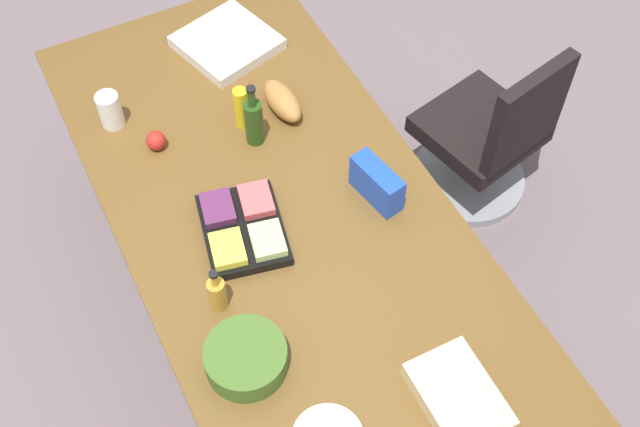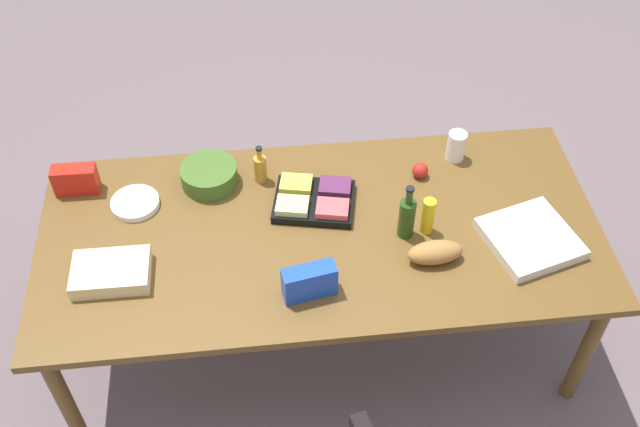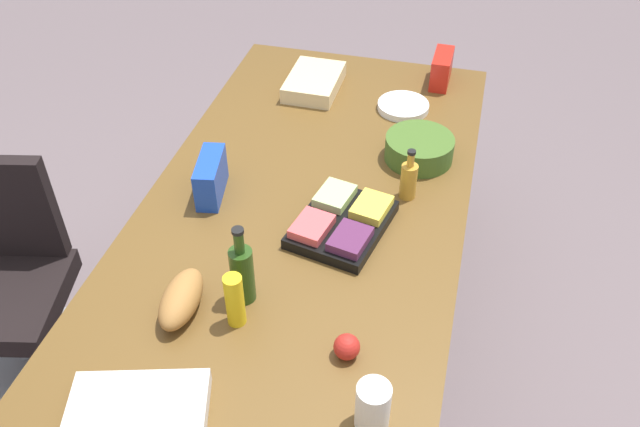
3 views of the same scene
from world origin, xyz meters
The scene contains 15 objects.
ground_plane centered at (0.00, 0.00, 0.00)m, with size 10.00×10.00×0.00m, color #6A5C5F.
conference_table centered at (0.00, 0.00, 0.73)m, with size 2.49×1.15×0.79m.
mustard_bottle centered at (0.46, -0.05, 0.88)m, with size 0.06×0.06×0.18m, color yellow.
chip_bag_blue centered at (-0.08, -0.34, 0.87)m, with size 0.22×0.08×0.15m, color blue.
sheet_cake centered at (-0.90, -0.17, 0.83)m, with size 0.32×0.22×0.07m, color beige.
apple_red centered at (0.51, 0.29, 0.83)m, with size 0.08×0.08×0.08m, color #B3231C.
fruit_platter centered at (-0.01, 0.16, 0.82)m, with size 0.41×0.35×0.07m.
bread_loaf centered at (0.46, -0.22, 0.84)m, with size 0.24×0.11×0.10m, color #A46E36.
wine_bottle centered at (0.37, -0.06, 0.90)m, with size 0.08×0.08×0.28m.
pizza_box centered at (0.90, -0.17, 0.82)m, with size 0.36×0.36×0.05m, color silver.
chip_bag_red centered at (-1.09, 0.37, 0.86)m, with size 0.20×0.08×0.14m, color red.
paper_plate_stack centered at (-0.83, 0.24, 0.81)m, with size 0.22×0.22×0.03m, color white.
mayo_jar centered at (0.70, 0.40, 0.87)m, with size 0.09×0.09×0.15m, color white.
salad_bowl centered at (-0.48, 0.36, 0.84)m, with size 0.26×0.26×0.10m, color #416324.
dressing_bottle centered at (-0.24, 0.35, 0.87)m, with size 0.08×0.08×0.20m.
Camera 2 is at (-0.24, -2.19, 3.24)m, focal length 41.72 mm.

